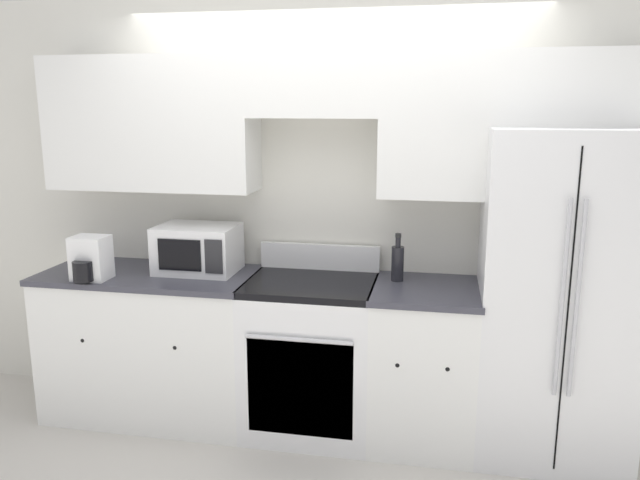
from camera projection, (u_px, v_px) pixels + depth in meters
ground_plane at (310, 455)px, 3.55m from camera, size 12.00×12.00×0.00m
wall_back at (329, 177)px, 3.78m from camera, size 8.00×0.39×2.60m
lower_cabinets_left at (153, 343)px, 3.95m from camera, size 1.32×0.64×0.94m
lower_cabinets_right at (423, 364)px, 3.63m from camera, size 0.61×0.64×0.94m
oven_range at (311, 355)px, 3.75m from camera, size 0.75×0.65×1.10m
refrigerator at (555, 295)px, 3.44m from camera, size 0.82×0.75×1.83m
microwave at (198, 249)px, 3.84m from camera, size 0.48×0.36×0.29m
bottle at (398, 262)px, 3.64m from camera, size 0.07×0.07×0.28m
paper_towel_holder at (90, 260)px, 3.66m from camera, size 0.21×0.23×0.26m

